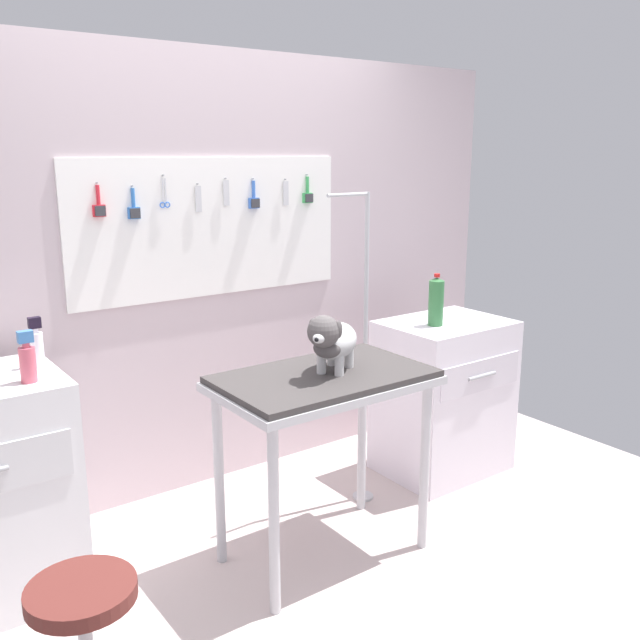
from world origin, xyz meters
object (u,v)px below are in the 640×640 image
(grooming_table, at_px, (324,396))
(grooming_arm, at_px, (364,363))
(dog, at_px, (332,340))
(spray_bottle_short, at_px, (37,346))
(cabinet_right, at_px, (443,396))
(soda_bottle, at_px, (436,301))
(stool, at_px, (84,625))

(grooming_table, bearing_deg, grooming_arm, 32.53)
(dog, distance_m, spray_bottle_short, 1.22)
(spray_bottle_short, bearing_deg, dog, -30.76)
(cabinet_right, bearing_deg, dog, -162.41)
(grooming_table, distance_m, spray_bottle_short, 1.21)
(grooming_table, height_order, spray_bottle_short, spray_bottle_short)
(grooming_table, relative_size, dog, 2.58)
(cabinet_right, bearing_deg, soda_bottle, -168.19)
(stool, xyz_separation_m, soda_bottle, (2.19, 0.82, 0.51))
(soda_bottle, bearing_deg, spray_bottle_short, 170.99)
(grooming_table, relative_size, soda_bottle, 3.28)
(grooming_table, xyz_separation_m, grooming_arm, (0.47, 0.30, -0.02))
(stool, bearing_deg, dog, 22.28)
(stool, bearing_deg, spray_bottle_short, 79.28)
(dog, height_order, stool, dog)
(dog, xyz_separation_m, cabinet_right, (1.05, 0.33, -0.57))
(grooming_table, relative_size, spray_bottle_short, 4.41)
(cabinet_right, relative_size, spray_bottle_short, 4.16)
(grooming_arm, bearing_deg, grooming_table, -147.47)
(dog, bearing_deg, grooming_arm, 35.73)
(soda_bottle, bearing_deg, grooming_arm, 178.79)
(grooming_arm, xyz_separation_m, cabinet_right, (0.60, 0.01, -0.31))
(spray_bottle_short, height_order, soda_bottle, soda_bottle)
(cabinet_right, xyz_separation_m, spray_bottle_short, (-2.09, 0.29, 0.58))
(stool, bearing_deg, cabinet_right, 20.19)
(dog, relative_size, soda_bottle, 1.27)
(grooming_arm, distance_m, soda_bottle, 0.56)
(cabinet_right, bearing_deg, grooming_arm, -178.75)
(grooming_arm, bearing_deg, soda_bottle, -1.21)
(spray_bottle_short, bearing_deg, stool, -100.72)
(dog, height_order, soda_bottle, soda_bottle)
(stool, bearing_deg, grooming_arm, 26.11)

